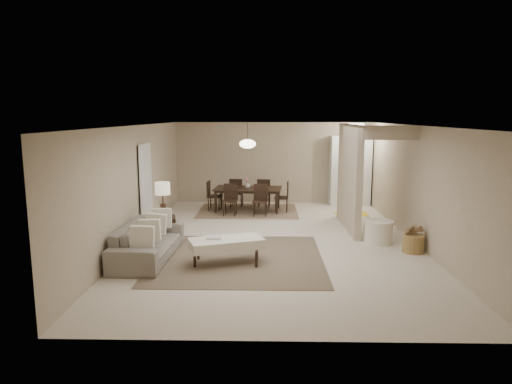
{
  "coord_description": "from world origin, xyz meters",
  "views": [
    {
      "loc": [
        -0.21,
        -9.66,
        2.71
      ],
      "look_at": [
        -0.42,
        0.19,
        1.05
      ],
      "focal_mm": 32.0,
      "sensor_mm": 36.0,
      "label": 1
    }
  ],
  "objects_px": {
    "round_pouf": "(379,232)",
    "dining_table": "(248,200)",
    "side_table": "(164,230)",
    "ottoman_bench": "(226,244)",
    "wicker_basket": "(413,244)",
    "sofa": "(148,241)",
    "pantry_cabinet": "(350,171)"
  },
  "relations": [
    {
      "from": "round_pouf",
      "to": "dining_table",
      "type": "distance_m",
      "value": 4.36
    },
    {
      "from": "wicker_basket",
      "to": "side_table",
      "type": "bearing_deg",
      "value": 173.12
    },
    {
      "from": "ottoman_bench",
      "to": "wicker_basket",
      "type": "height_order",
      "value": "ottoman_bench"
    },
    {
      "from": "side_table",
      "to": "ottoman_bench",
      "type": "bearing_deg",
      "value": -43.91
    },
    {
      "from": "ottoman_bench",
      "to": "side_table",
      "type": "xyz_separation_m",
      "value": [
        -1.47,
        1.42,
        -0.11
      ]
    },
    {
      "from": "side_table",
      "to": "round_pouf",
      "type": "height_order",
      "value": "side_table"
    },
    {
      "from": "pantry_cabinet",
      "to": "wicker_basket",
      "type": "height_order",
      "value": "pantry_cabinet"
    },
    {
      "from": "round_pouf",
      "to": "dining_table",
      "type": "bearing_deg",
      "value": 132.48
    },
    {
      "from": "ottoman_bench",
      "to": "wicker_basket",
      "type": "distance_m",
      "value": 3.77
    },
    {
      "from": "pantry_cabinet",
      "to": "round_pouf",
      "type": "distance_m",
      "value": 4.33
    },
    {
      "from": "round_pouf",
      "to": "dining_table",
      "type": "height_order",
      "value": "dining_table"
    },
    {
      "from": "sofa",
      "to": "wicker_basket",
      "type": "distance_m",
      "value": 5.23
    },
    {
      "from": "sofa",
      "to": "wicker_basket",
      "type": "height_order",
      "value": "sofa"
    },
    {
      "from": "pantry_cabinet",
      "to": "dining_table",
      "type": "bearing_deg",
      "value": -161.35
    },
    {
      "from": "sofa",
      "to": "ottoman_bench",
      "type": "height_order",
      "value": "sofa"
    },
    {
      "from": "ottoman_bench",
      "to": "dining_table",
      "type": "distance_m",
      "value": 4.7
    },
    {
      "from": "dining_table",
      "to": "wicker_basket",
      "type": "bearing_deg",
      "value": -43.75
    },
    {
      "from": "ottoman_bench",
      "to": "round_pouf",
      "type": "height_order",
      "value": "round_pouf"
    },
    {
      "from": "pantry_cabinet",
      "to": "side_table",
      "type": "bearing_deg",
      "value": -137.76
    },
    {
      "from": "round_pouf",
      "to": "dining_table",
      "type": "xyz_separation_m",
      "value": [
        -2.94,
        3.21,
        0.09
      ]
    },
    {
      "from": "round_pouf",
      "to": "wicker_basket",
      "type": "relative_size",
      "value": 1.47
    },
    {
      "from": "pantry_cabinet",
      "to": "ottoman_bench",
      "type": "relative_size",
      "value": 1.44
    },
    {
      "from": "dining_table",
      "to": "ottoman_bench",
      "type": "bearing_deg",
      "value": -87.95
    },
    {
      "from": "side_table",
      "to": "round_pouf",
      "type": "bearing_deg",
      "value": 0.78
    },
    {
      "from": "side_table",
      "to": "dining_table",
      "type": "bearing_deg",
      "value": 62.83
    },
    {
      "from": "sofa",
      "to": "dining_table",
      "type": "distance_m",
      "value": 4.73
    },
    {
      "from": "side_table",
      "to": "dining_table",
      "type": "distance_m",
      "value": 3.68
    },
    {
      "from": "pantry_cabinet",
      "to": "dining_table",
      "type": "relative_size",
      "value": 1.11
    },
    {
      "from": "dining_table",
      "to": "pantry_cabinet",
      "type": "bearing_deg",
      "value": 23.25
    },
    {
      "from": "ottoman_bench",
      "to": "pantry_cabinet",
      "type": "bearing_deg",
      "value": 40.47
    },
    {
      "from": "sofa",
      "to": "dining_table",
      "type": "bearing_deg",
      "value": -19.63
    },
    {
      "from": "wicker_basket",
      "to": "dining_table",
      "type": "distance_m",
      "value": 5.22
    }
  ]
}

